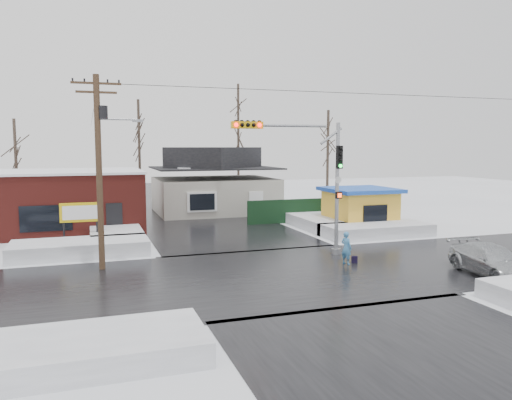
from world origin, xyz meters
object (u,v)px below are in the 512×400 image
object	(u,v)px
utility_pole	(100,160)
kiosk	(360,208)
car	(492,261)
marquee_sign	(80,214)
pedestrian	(346,248)
traffic_signal	(311,170)

from	to	relation	value
utility_pole	kiosk	distance (m)	18.95
kiosk	car	size ratio (longest dim) A/B	0.99
marquee_sign	pedestrian	xyz separation A→B (m)	(12.36, -8.77, -1.11)
utility_pole	car	size ratio (longest dim) A/B	1.93
traffic_signal	car	distance (m)	9.48
utility_pole	traffic_signal	bearing A→B (deg)	-2.95
marquee_sign	kiosk	size ratio (longest dim) A/B	0.55
traffic_signal	utility_pole	xyz separation A→B (m)	(-10.36, 0.53, 0.57)
traffic_signal	marquee_sign	bearing A→B (deg)	150.28
pedestrian	car	size ratio (longest dim) A/B	0.35
car	traffic_signal	bearing A→B (deg)	140.91
utility_pole	pedestrian	bearing A→B (deg)	-13.84
pedestrian	car	world-z (taller)	pedestrian
traffic_signal	pedestrian	bearing A→B (deg)	-67.66
utility_pole	marquee_sign	world-z (taller)	utility_pole
utility_pole	marquee_sign	distance (m)	6.87
kiosk	pedestrian	xyz separation A→B (m)	(-6.14, -9.27, -0.65)
kiosk	utility_pole	bearing A→B (deg)	-159.56
marquee_sign	kiosk	distance (m)	18.51
traffic_signal	pedestrian	distance (m)	4.45
traffic_signal	pedestrian	size ratio (longest dim) A/B	4.33
kiosk	car	bearing A→B (deg)	-94.60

